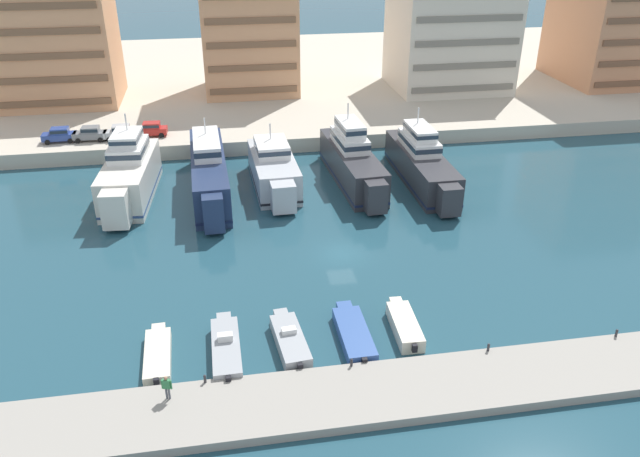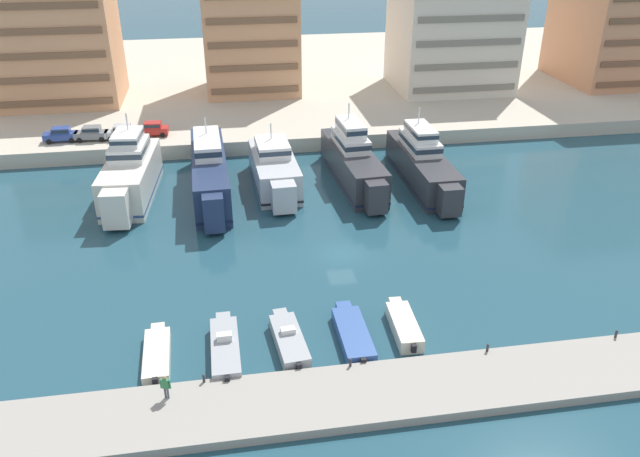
{
  "view_description": "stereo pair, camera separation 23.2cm",
  "coord_description": "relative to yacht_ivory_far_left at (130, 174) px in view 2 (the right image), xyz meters",
  "views": [
    {
      "loc": [
        -10.21,
        -48.4,
        28.44
      ],
      "look_at": [
        -1.96,
        0.52,
        2.5
      ],
      "focal_mm": 35.0,
      "sensor_mm": 36.0,
      "label": 1
    },
    {
      "loc": [
        -9.98,
        -48.44,
        28.44
      ],
      "look_at": [
        -1.96,
        0.52,
        2.5
      ],
      "focal_mm": 35.0,
      "sensor_mm": 36.0,
      "label": 2
    }
  ],
  "objects": [
    {
      "name": "bollard_east_mid",
      "position": [
        27.26,
        -32.09,
        -1.66
      ],
      "size": [
        0.2,
        0.2,
        0.61
      ],
      "color": "#2D2D33",
      "rests_on": "pier_dock"
    },
    {
      "name": "apartment_block_left",
      "position": [
        -12.81,
        33.34,
        7.6
      ],
      "size": [
        17.42,
        13.72,
        18.61
      ],
      "color": "tan",
      "rests_on": "quay_promenade"
    },
    {
      "name": "pedestrian_near_edge",
      "position": [
        5.42,
        -33.23,
        -0.94
      ],
      "size": [
        0.67,
        0.35,
        1.77
      ],
      "color": "#4C515B",
      "rests_on": "pier_dock"
    },
    {
      "name": "car_red_center_left",
      "position": [
        1.29,
        14.74,
        0.21
      ],
      "size": [
        4.18,
        2.08,
        1.8
      ],
      "color": "red",
      "rests_on": "quay_promenade"
    },
    {
      "name": "yacht_navy_left",
      "position": [
        8.43,
        -0.08,
        -0.18
      ],
      "size": [
        4.19,
        21.39,
        7.66
      ],
      "color": "navy",
      "rests_on": "ground"
    },
    {
      "name": "ground_plane",
      "position": [
        20.1,
        -15.93,
        -2.64
      ],
      "size": [
        400.0,
        400.0,
        0.0
      ],
      "primitive_type": "plane",
      "color": "#234C5B"
    },
    {
      "name": "car_grey_left",
      "position": [
        -6.13,
        14.24,
        0.21
      ],
      "size": [
        4.18,
        2.08,
        1.8
      ],
      "color": "slate",
      "rests_on": "quay_promenade"
    },
    {
      "name": "quay_promenade",
      "position": [
        20.1,
        45.54,
        -1.7
      ],
      "size": [
        180.0,
        70.0,
        1.87
      ],
      "primitive_type": "cube",
      "color": "beige",
      "rests_on": "ground"
    },
    {
      "name": "apartment_block_center_left",
      "position": [
        46.76,
        31.57,
        7.94
      ],
      "size": [
        17.79,
        15.12,
        19.31
      ],
      "color": "silver",
      "rests_on": "quay_promenade"
    },
    {
      "name": "apartment_block_mid_left",
      "position": [
        15.49,
        34.75,
        9.54
      ],
      "size": [
        14.47,
        12.78,
        22.45
      ],
      "color": "tan",
      "rests_on": "quay_promenade"
    },
    {
      "name": "motorboat_grey_left",
      "position": [
        9.17,
        -28.58,
        -2.11
      ],
      "size": [
        2.02,
        7.58,
        1.53
      ],
      "color": "#9EA3A8",
      "rests_on": "ground"
    },
    {
      "name": "motorboat_grey_mid_left",
      "position": [
        13.73,
        -28.47,
        -2.1
      ],
      "size": [
        2.45,
        6.87,
        1.43
      ],
      "color": "#9EA3A8",
      "rests_on": "ground"
    },
    {
      "name": "pier_dock",
      "position": [
        20.1,
        -34.64,
        -2.31
      ],
      "size": [
        120.0,
        5.6,
        0.65
      ],
      "primitive_type": "cube",
      "color": "#9E998E",
      "rests_on": "ground"
    },
    {
      "name": "bollard_east",
      "position": [
        37.03,
        -32.09,
        -1.66
      ],
      "size": [
        0.2,
        0.2,
        0.61
      ],
      "color": "#2D2D33",
      "rests_on": "pier_dock"
    },
    {
      "name": "car_blue_far_left",
      "position": [
        -9.83,
        14.38,
        0.21
      ],
      "size": [
        4.15,
        2.02,
        1.8
      ],
      "color": "#28428E",
      "rests_on": "quay_promenade"
    },
    {
      "name": "yacht_charcoal_center_left",
      "position": [
        24.52,
        0.29,
        -0.14
      ],
      "size": [
        4.79,
        18.95,
        8.57
      ],
      "color": "#333338",
      "rests_on": "ground"
    },
    {
      "name": "car_silver_mid_left",
      "position": [
        -2.43,
        14.2,
        0.21
      ],
      "size": [
        4.15,
        2.01,
        1.8
      ],
      "color": "#B7BCC1",
      "rests_on": "quay_promenade"
    },
    {
      "name": "bollard_west_mid",
      "position": [
        17.49,
        -32.09,
        -1.66
      ],
      "size": [
        0.2,
        0.2,
        0.61
      ],
      "color": "#2D2D33",
      "rests_on": "pier_dock"
    },
    {
      "name": "bollard_west",
      "position": [
        7.71,
        -32.09,
        -1.66
      ],
      "size": [
        0.2,
        0.2,
        0.61
      ],
      "color": "#2D2D33",
      "rests_on": "pier_dock"
    },
    {
      "name": "motorboat_cream_far_left",
      "position": [
        4.42,
        -28.32,
        -2.26
      ],
      "size": [
        1.98,
        6.58,
        0.83
      ],
      "color": "beige",
      "rests_on": "ground"
    },
    {
      "name": "motorboat_blue_center_left",
      "position": [
        18.45,
        -28.35,
        -2.19
      ],
      "size": [
        2.14,
        7.27,
        0.9
      ],
      "color": "#33569E",
      "rests_on": "ground"
    },
    {
      "name": "yacht_charcoal_center",
      "position": [
        32.2,
        -1.24,
        -0.31
      ],
      "size": [
        4.02,
        19.24,
        8.08
      ],
      "color": "#333338",
      "rests_on": "ground"
    },
    {
      "name": "yacht_ivory_far_left",
      "position": [
        0.0,
        0.0,
        0.0
      ],
      "size": [
        5.67,
        16.83,
        8.75
      ],
      "color": "silver",
      "rests_on": "ground"
    },
    {
      "name": "motorboat_cream_center",
      "position": [
        22.38,
        -28.09,
        -2.1
      ],
      "size": [
        1.93,
        6.22,
        1.08
      ],
      "color": "beige",
      "rests_on": "ground"
    },
    {
      "name": "yacht_silver_mid_left",
      "position": [
        15.56,
        0.32,
        -0.6
      ],
      "size": [
        4.97,
        15.64,
        6.75
      ],
      "color": "silver",
      "rests_on": "ground"
    }
  ]
}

